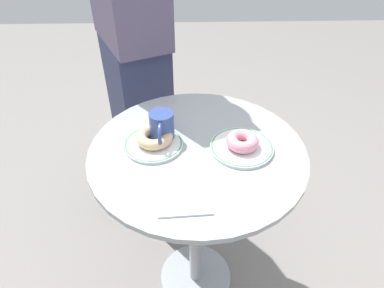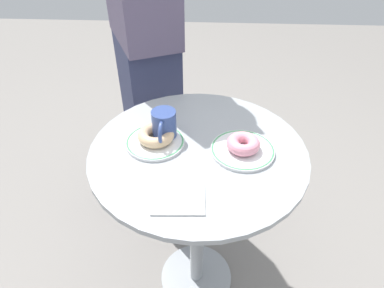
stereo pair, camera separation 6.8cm
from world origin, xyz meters
name	(u,v)px [view 2 (the right image)]	position (x,y,z in m)	size (l,w,h in m)	color
ground_plane	(196,279)	(0.00, 0.00, -0.01)	(7.00, 7.00, 0.02)	gray
cafe_table	(197,195)	(0.00, 0.00, 0.56)	(0.69, 0.69, 0.78)	#999EA3
plate_left	(155,142)	(-0.14, 0.02, 0.78)	(0.19, 0.19, 0.01)	white
plate_right	(243,150)	(0.14, -0.01, 0.78)	(0.20, 0.20, 0.01)	white
donut_glazed	(156,135)	(-0.14, 0.03, 0.81)	(0.12, 0.12, 0.04)	#E0B789
donut_pink_frosted	(243,144)	(0.14, -0.01, 0.81)	(0.10, 0.10, 0.04)	pink
paper_napkin	(178,198)	(-0.04, -0.21, 0.78)	(0.14, 0.12, 0.01)	white
coffee_mug	(164,126)	(-0.11, 0.05, 0.83)	(0.08, 0.12, 0.10)	#334784
person_figure	(146,53)	(-0.25, 0.55, 0.86)	(0.36, 0.45, 1.72)	#2D3351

